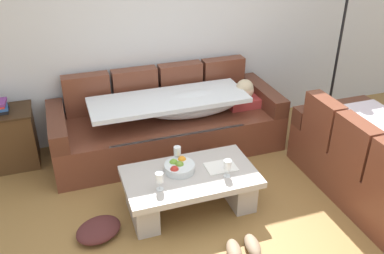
# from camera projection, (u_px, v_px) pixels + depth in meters

# --- Properties ---
(ground_plane) EXTENTS (14.00, 14.00, 0.00)m
(ground_plane) POSITION_uv_depth(u_px,v_px,m) (236.00, 239.00, 3.57)
(ground_plane) COLOR olive
(back_wall) EXTENTS (9.00, 0.10, 2.70)m
(back_wall) POSITION_uv_depth(u_px,v_px,m) (164.00, 21.00, 4.71)
(back_wall) COLOR silver
(back_wall) RESTS_ON ground_plane
(couch_along_wall) EXTENTS (2.53, 0.92, 0.88)m
(couch_along_wall) POSITION_uv_depth(u_px,v_px,m) (171.00, 123.00, 4.74)
(couch_along_wall) COLOR brown
(couch_along_wall) RESTS_ON ground_plane
(couch_near_window) EXTENTS (0.92, 1.82, 0.88)m
(couch_near_window) POSITION_uv_depth(u_px,v_px,m) (381.00, 167.00, 3.94)
(couch_near_window) COLOR brown
(couch_near_window) RESTS_ON ground_plane
(coffee_table) EXTENTS (1.20, 0.68, 0.38)m
(coffee_table) POSITION_uv_depth(u_px,v_px,m) (190.00, 187.00, 3.83)
(coffee_table) COLOR #B1ABA7
(coffee_table) RESTS_ON ground_plane
(fruit_bowl) EXTENTS (0.28, 0.28, 0.10)m
(fruit_bowl) POSITION_uv_depth(u_px,v_px,m) (179.00, 167.00, 3.79)
(fruit_bowl) COLOR silver
(fruit_bowl) RESTS_ON coffee_table
(wine_glass_near_left) EXTENTS (0.07, 0.07, 0.17)m
(wine_glass_near_left) POSITION_uv_depth(u_px,v_px,m) (159.00, 178.00, 3.51)
(wine_glass_near_left) COLOR silver
(wine_glass_near_left) RESTS_ON coffee_table
(wine_glass_near_right) EXTENTS (0.07, 0.07, 0.17)m
(wine_glass_near_right) POSITION_uv_depth(u_px,v_px,m) (227.00, 165.00, 3.68)
(wine_glass_near_right) COLOR silver
(wine_glass_near_right) RESTS_ON coffee_table
(wine_glass_far_back) EXTENTS (0.07, 0.07, 0.17)m
(wine_glass_far_back) POSITION_uv_depth(u_px,v_px,m) (177.00, 152.00, 3.88)
(wine_glass_far_back) COLOR silver
(wine_glass_far_back) RESTS_ON coffee_table
(open_magazine) EXTENTS (0.28, 0.21, 0.01)m
(open_magazine) POSITION_uv_depth(u_px,v_px,m) (221.00, 167.00, 3.85)
(open_magazine) COLOR white
(open_magazine) RESTS_ON coffee_table
(side_cabinet) EXTENTS (0.72, 0.44, 0.64)m
(side_cabinet) POSITION_uv_depth(u_px,v_px,m) (1.00, 140.00, 4.41)
(side_cabinet) COLOR #4A301A
(side_cabinet) RESTS_ON ground_plane
(floor_lamp) EXTENTS (0.33, 0.31, 1.95)m
(floor_lamp) POSITION_uv_depth(u_px,v_px,m) (339.00, 40.00, 4.85)
(floor_lamp) COLOR black
(floor_lamp) RESTS_ON ground_plane
(pair_of_shoes) EXTENTS (0.34, 0.30, 0.09)m
(pair_of_shoes) POSITION_uv_depth(u_px,v_px,m) (243.00, 248.00, 3.42)
(pair_of_shoes) COLOR #8C7259
(pair_of_shoes) RESTS_ON ground_plane
(crumpled_garment) EXTENTS (0.50, 0.46, 0.12)m
(crumpled_garment) POSITION_uv_depth(u_px,v_px,m) (99.00, 230.00, 3.59)
(crumpled_garment) COLOR #4C2323
(crumpled_garment) RESTS_ON ground_plane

